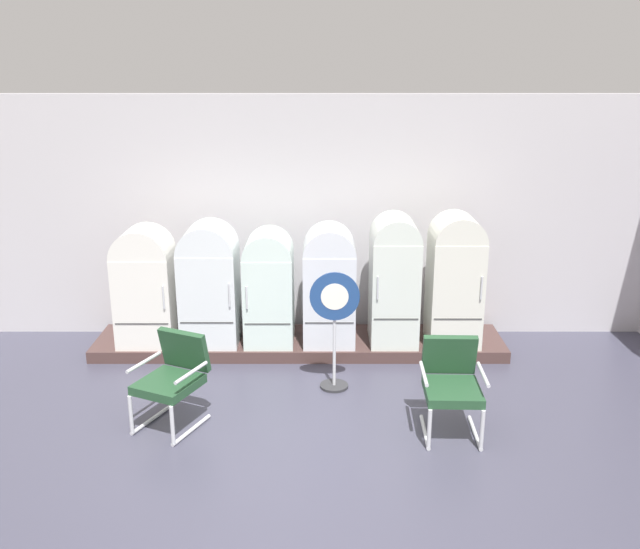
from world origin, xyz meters
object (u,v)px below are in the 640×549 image
object	(u,v)px
refrigerator_2	(269,284)
refrigerator_4	(394,276)
refrigerator_3	(329,282)
refrigerator_1	(209,280)
sign_stand	(334,328)
refrigerator_5	(455,275)
refrigerator_0	(145,283)
armchair_right	(451,381)
armchair_left	(173,375)

from	to	relation	value
refrigerator_2	refrigerator_4	xyz separation A→B (m)	(1.55, 0.01, 0.10)
refrigerator_3	refrigerator_4	world-z (taller)	refrigerator_4
refrigerator_1	refrigerator_3	bearing A→B (deg)	-0.17
refrigerator_1	refrigerator_4	bearing A→B (deg)	0.40
refrigerator_3	sign_stand	distance (m)	1.03
refrigerator_1	refrigerator_3	size ratio (longest dim) A/B	1.03
refrigerator_4	refrigerator_5	size ratio (longest dim) A/B	0.98
refrigerator_3	refrigerator_4	distance (m)	0.81
refrigerator_0	refrigerator_2	xyz separation A→B (m)	(1.52, 0.04, -0.02)
refrigerator_1	sign_stand	distance (m)	1.84
refrigerator_2	refrigerator_4	bearing A→B (deg)	0.33
refrigerator_0	armchair_right	distance (m)	3.95
refrigerator_4	refrigerator_5	world-z (taller)	refrigerator_5
refrigerator_3	armchair_left	bearing A→B (deg)	-131.41
refrigerator_0	sign_stand	size ratio (longest dim) A/B	1.08
refrigerator_4	refrigerator_5	bearing A→B (deg)	-2.34
refrigerator_0	armchair_left	size ratio (longest dim) A/B	1.57
refrigerator_2	refrigerator_5	distance (m)	2.29
armchair_left	armchair_right	bearing A→B (deg)	-2.97
refrigerator_4	armchair_right	distance (m)	2.05
refrigerator_1	refrigerator_4	size ratio (longest dim) A/B	0.95
refrigerator_5	refrigerator_0	bearing A→B (deg)	-179.74
armchair_left	refrigerator_2	bearing A→B (deg)	65.12
armchair_left	sign_stand	xyz separation A→B (m)	(1.63, 0.79, 0.19)
sign_stand	refrigerator_4	bearing A→B (deg)	53.64
refrigerator_0	armchair_left	world-z (taller)	refrigerator_0
refrigerator_0	refrigerator_4	distance (m)	3.06
refrigerator_5	armchair_left	size ratio (longest dim) A/B	1.74
refrigerator_2	armchair_right	distance (m)	2.76
refrigerator_0	refrigerator_3	bearing A→B (deg)	0.69
refrigerator_1	refrigerator_4	world-z (taller)	refrigerator_4
armchair_left	refrigerator_3	bearing A→B (deg)	48.59
refrigerator_1	sign_stand	size ratio (longest dim) A/B	1.11
refrigerator_3	refrigerator_4	size ratio (longest dim) A/B	0.92
refrigerator_0	armchair_right	xyz separation A→B (m)	(3.44, -1.91, -0.39)
refrigerator_0	refrigerator_3	xyz separation A→B (m)	(2.26, 0.03, 0.01)
refrigerator_1	armchair_left	distance (m)	1.85
refrigerator_1	refrigerator_5	bearing A→B (deg)	-0.27
refrigerator_4	sign_stand	size ratio (longest dim) A/B	1.18
refrigerator_2	refrigerator_5	xyz separation A→B (m)	(2.29, -0.02, 0.12)
refrigerator_0	refrigerator_1	world-z (taller)	refrigerator_1
refrigerator_3	refrigerator_4	xyz separation A→B (m)	(0.80, 0.02, 0.07)
refrigerator_4	armchair_right	size ratio (longest dim) A/B	1.71
refrigerator_3	refrigerator_1	bearing A→B (deg)	179.83
refrigerator_2	refrigerator_3	bearing A→B (deg)	-0.88
armchair_right	sign_stand	size ratio (longest dim) A/B	0.69
refrigerator_1	armchair_right	bearing A→B (deg)	-36.18
sign_stand	armchair_left	bearing A→B (deg)	-154.18
refrigerator_4	armchair_right	bearing A→B (deg)	-79.16
refrigerator_0	refrigerator_5	xyz separation A→B (m)	(3.81, 0.02, 0.09)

